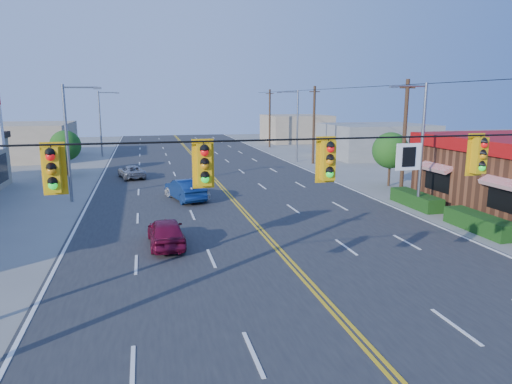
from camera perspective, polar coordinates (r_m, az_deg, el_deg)
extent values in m
plane|color=gray|center=(14.51, 12.85, -17.73)|extent=(160.00, 160.00, 0.00)
cube|color=#2D2D30|center=(32.54, -3.00, -0.88)|extent=(20.00, 120.00, 0.06)
cylinder|color=black|center=(12.73, 14.06, 6.59)|extent=(24.00, 0.05, 0.05)
cube|color=white|center=(13.39, 18.51, 4.20)|extent=(0.75, 0.04, 0.75)
cube|color=#D89E0C|center=(11.52, -24.06, 2.56)|extent=(0.55, 0.34, 1.25)
cube|color=#D89E0C|center=(11.43, -6.52, 3.42)|extent=(0.55, 0.34, 1.25)
cube|color=#D89E0C|center=(12.28, 8.96, 3.92)|extent=(0.55, 0.34, 1.25)
cube|color=#D89E0C|center=(14.74, 26.11, 4.14)|extent=(0.55, 0.34, 1.25)
cube|color=#194214|center=(29.77, 22.48, -2.10)|extent=(1.20, 9.00, 0.90)
cylinder|color=gray|center=(30.53, 20.02, 5.17)|extent=(0.20, 0.20, 8.00)
cylinder|color=gray|center=(29.79, 18.73, 12.45)|extent=(2.20, 0.12, 0.12)
cube|color=gray|center=(29.22, 16.86, 12.49)|extent=(0.50, 0.25, 0.15)
cylinder|color=gray|center=(52.14, 5.20, 8.18)|extent=(0.20, 0.20, 8.00)
cylinder|color=gray|center=(51.71, 4.09, 12.38)|extent=(2.20, 0.12, 0.12)
cube|color=gray|center=(51.38, 2.90, 12.34)|extent=(0.50, 0.25, 0.15)
cylinder|color=gray|center=(33.74, -22.52, 5.53)|extent=(0.20, 0.20, 8.00)
cylinder|color=gray|center=(33.47, -21.13, 12.12)|extent=(2.20, 0.12, 0.12)
cube|color=gray|center=(33.36, -19.21, 12.17)|extent=(0.50, 0.25, 0.15)
cylinder|color=gray|center=(59.52, -18.89, 8.02)|extent=(0.20, 0.20, 8.00)
cylinder|color=gray|center=(59.36, -18.05, 11.74)|extent=(2.20, 0.12, 0.12)
cube|color=gray|center=(59.30, -16.97, 11.76)|extent=(0.50, 0.25, 0.15)
cylinder|color=#47301E|center=(34.51, 18.04, 6.29)|extent=(0.28, 0.28, 8.40)
cylinder|color=#47301E|center=(50.66, 7.24, 8.26)|extent=(0.28, 0.28, 8.40)
cylinder|color=#47301E|center=(67.75, 1.73, 9.15)|extent=(0.28, 0.28, 8.40)
cylinder|color=#47301E|center=(38.95, 16.30, 2.26)|extent=(0.20, 0.20, 2.10)
sphere|color=#235B19|center=(38.70, 16.46, 5.02)|extent=(2.94, 2.94, 2.94)
cylinder|color=#47301E|center=(46.17, -22.54, 3.17)|extent=(0.20, 0.20, 2.00)
sphere|color=#235B19|center=(45.97, -22.72, 5.38)|extent=(2.80, 2.80, 2.80)
cube|color=gray|center=(58.56, 14.81, 6.25)|extent=(12.00, 10.00, 4.00)
cube|color=tan|center=(61.07, -27.24, 5.65)|extent=(11.00, 12.00, 4.20)
cube|color=tan|center=(77.50, 5.01, 7.94)|extent=(10.00, 10.00, 4.40)
imported|color=maroon|center=(22.47, -11.17, -5.05)|extent=(1.79, 4.12, 1.38)
imported|color=navy|center=(32.37, -8.87, 0.23)|extent=(2.68, 4.82, 1.51)
imported|color=silver|center=(32.68, -8.65, 0.14)|extent=(3.36, 4.73, 1.27)
imported|color=#9A999E|center=(42.46, -15.31, 2.39)|extent=(2.73, 4.42, 1.14)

